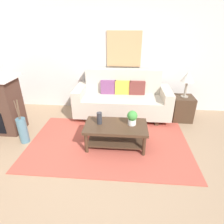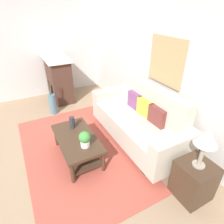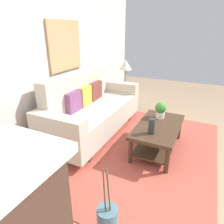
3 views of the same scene
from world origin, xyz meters
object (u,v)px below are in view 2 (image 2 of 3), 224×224
at_px(tabletop_vase, 72,122).
at_px(fireplace, 59,79).
at_px(throw_pillow_plum, 135,100).
at_px(side_table, 193,180).
at_px(coffee_table, 77,143).
at_px(table_lamp, 207,138).
at_px(throw_pillow_mustard, 145,108).
at_px(framed_painting, 166,61).
at_px(potted_plant_tabletop, 85,139).
at_px(floor_vase, 53,104).
at_px(couch, 139,121).
at_px(throw_pillow_maroon, 157,116).

height_order(tabletop_vase, fireplace, fireplace).
xyz_separation_m(throw_pillow_plum, side_table, (1.71, -0.18, -0.40)).
bearing_deg(coffee_table, table_lamp, 38.11).
bearing_deg(throw_pillow_mustard, table_lamp, -7.58).
relative_size(coffee_table, side_table, 1.96).
xyz_separation_m(throw_pillow_plum, tabletop_vase, (-0.04, -1.29, -0.14)).
distance_m(throw_pillow_plum, throw_pillow_mustard, 0.33).
distance_m(tabletop_vase, fireplace, 2.15).
relative_size(table_lamp, framed_painting, 0.72).
distance_m(potted_plant_tabletop, fireplace, 2.72).
height_order(throw_pillow_plum, floor_vase, throw_pillow_plum).
bearing_deg(potted_plant_tabletop, throw_pillow_mustard, 99.16).
height_order(couch, table_lamp, table_lamp).
bearing_deg(side_table, couch, 177.63).
xyz_separation_m(coffee_table, framed_painting, (0.08, 1.66, 1.17)).
bearing_deg(fireplace, coffee_table, -8.15).
bearing_deg(floor_vase, couch, 34.13).
distance_m(coffee_table, framed_painting, 2.04).
bearing_deg(floor_vase, table_lamp, 20.13).
bearing_deg(potted_plant_tabletop, fireplace, 173.71).
xyz_separation_m(tabletop_vase, side_table, (1.75, 1.11, -0.26)).
relative_size(side_table, floor_vase, 1.13).
relative_size(couch, coffee_table, 1.96).
bearing_deg(throw_pillow_mustard, potted_plant_tabletop, -80.84).
bearing_deg(side_table, throw_pillow_mustard, 172.42).
bearing_deg(potted_plant_tabletop, table_lamp, 42.94).
height_order(couch, throw_pillow_maroon, couch).
distance_m(coffee_table, table_lamp, 1.97).
bearing_deg(coffee_table, potted_plant_tabletop, 9.94).
relative_size(throw_pillow_maroon, side_table, 0.64).
bearing_deg(framed_painting, throw_pillow_plum, -134.30).
distance_m(throw_pillow_maroon, framed_painting, 0.94).
distance_m(side_table, table_lamp, 0.71).
distance_m(throw_pillow_plum, table_lamp, 1.75).
xyz_separation_m(throw_pillow_maroon, tabletop_vase, (-0.70, -1.29, -0.14)).
xyz_separation_m(throw_pillow_mustard, framed_painting, (-0.00, 0.34, 0.81)).
bearing_deg(throw_pillow_maroon, potted_plant_tabletop, -95.73).
bearing_deg(coffee_table, throw_pillow_mustard, 86.74).
bearing_deg(coffee_table, couch, 86.40).
bearing_deg(framed_painting, couch, -90.00).
bearing_deg(throw_pillow_mustard, floor_vase, -143.21).
bearing_deg(throw_pillow_maroon, throw_pillow_mustard, 180.00).
distance_m(tabletop_vase, potted_plant_tabletop, 0.58).
relative_size(throw_pillow_mustard, throw_pillow_maroon, 1.00).
xyz_separation_m(couch, coffee_table, (-0.08, -1.20, -0.12)).
height_order(throw_pillow_maroon, fireplace, fireplace).
bearing_deg(side_table, framed_painting, 159.15).
relative_size(tabletop_vase, floor_vase, 0.44).
bearing_deg(throw_pillow_plum, floor_vase, -137.47).
relative_size(side_table, table_lamp, 0.98).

